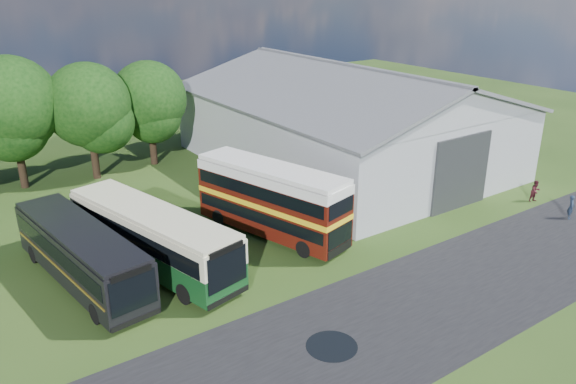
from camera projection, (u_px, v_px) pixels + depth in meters
ground at (316, 304)px, 26.72m from camera, size 120.00×120.00×0.00m
asphalt_road at (407, 312)px, 26.03m from camera, size 60.00×8.00×0.02m
puddle at (332, 347)px, 23.63m from camera, size 2.20×2.20×0.01m
storage_shed at (343, 113)px, 45.45m from camera, size 18.80×24.80×8.15m
tree_mid at (11, 104)px, 39.18m from camera, size 6.80×6.80×9.60m
tree_right_a at (88, 105)px, 41.26m from camera, size 6.26×6.26×8.83m
tree_right_b at (149, 99)px, 44.64m from camera, size 5.98×5.98×8.45m
shrub_front at (329, 231)px, 34.30m from camera, size 1.70×1.70×1.70m
shrub_mid at (309, 220)px, 35.83m from camera, size 1.60×1.60×1.60m
shrub_back at (291, 210)px, 37.36m from camera, size 1.80×1.80×1.80m
bus_green_single at (152, 237)px, 29.56m from camera, size 5.33×12.10×3.25m
bus_maroon_double at (271, 201)px, 33.20m from camera, size 5.07×10.33×4.31m
bus_dark_single at (81, 254)px, 28.02m from camera, size 3.92×11.22×3.03m
visitor_a at (571, 207)px, 35.76m from camera, size 0.69×0.62×1.59m
visitor_b at (535, 191)px, 38.50m from camera, size 0.85×0.73×1.52m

